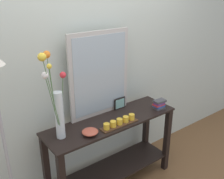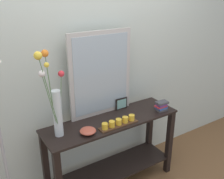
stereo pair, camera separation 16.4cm
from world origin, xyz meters
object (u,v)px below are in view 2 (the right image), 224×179
Objects in this scene: console_table at (112,146)px; picture_frame_small at (121,104)px; mirror_leaning at (101,74)px; candle_tray at (119,123)px; tall_vase_left at (55,103)px; book_stack at (161,106)px; decorative_bowl at (88,131)px.

picture_frame_small is (0.21, 0.14, 0.37)m from console_table.
mirror_leaning reaches higher than candle_tray.
tall_vase_left reaches higher than candle_tray.
book_stack is (0.55, -0.28, -0.36)m from mirror_leaning.
console_table is at bearing 17.77° from decorative_bowl.
mirror_leaning is at bearing 17.56° from tall_vase_left.
picture_frame_small is at bearing 142.72° from book_stack.
console_table is at bearing 168.51° from book_stack.
book_stack is (0.33, -0.25, -0.01)m from picture_frame_small.
decorative_bowl is at bearing 174.80° from candle_tray.
console_table is 0.45m from picture_frame_small.
tall_vase_left is 1.12m from book_stack.
tall_vase_left is at bearing 166.34° from candle_tray.
picture_frame_small is at bearing 51.11° from candle_tray.
candle_tray is at bearing -128.89° from picture_frame_small.
decorative_bowl is at bearing 179.44° from book_stack.
mirror_leaning is 6.32× the size of book_stack.
picture_frame_small is 0.41m from book_stack.
picture_frame_small is 1.04× the size of book_stack.
mirror_leaning reaches higher than tall_vase_left.
decorative_bowl is (-0.52, -0.24, -0.03)m from picture_frame_small.
candle_tray is (0.00, -0.30, -0.39)m from mirror_leaning.
book_stack is at bearing -11.49° from console_table.
decorative_bowl is (-0.30, -0.27, -0.39)m from mirror_leaning.
picture_frame_small is (0.22, 0.27, 0.03)m from candle_tray.
picture_frame_small is (0.76, 0.14, -0.25)m from tall_vase_left.
book_stack reaches higher than console_table.
mirror_leaning is 0.57m from tall_vase_left.
decorative_bowl is at bearing -23.74° from tall_vase_left.
mirror_leaning reaches higher than book_stack.
book_stack reaches higher than decorative_bowl.
decorative_bowl is (0.24, -0.10, -0.29)m from tall_vase_left.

